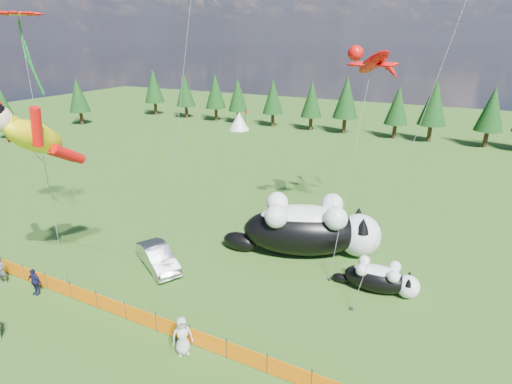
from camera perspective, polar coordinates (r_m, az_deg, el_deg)
ground at (r=23.82m, az=-11.09°, el=-14.03°), size 160.00×160.00×0.00m
safety_fence at (r=21.74m, az=-16.14°, el=-16.76°), size 22.06×0.06×1.10m
tree_line at (r=62.13m, az=14.90°, el=11.50°), size 90.00×4.00×8.00m
festival_tents at (r=56.44m, az=24.52°, el=6.71°), size 50.00×3.20×2.80m
cat_large at (r=26.79m, az=7.72°, el=-5.10°), size 10.16×6.43×3.83m
cat_small at (r=24.24m, az=17.35°, el=-11.63°), size 4.88×1.97×1.76m
car at (r=26.11m, az=-13.83°, el=-9.06°), size 4.46×3.49×1.42m
spectator_a at (r=28.06m, az=-32.65°, el=-9.42°), size 0.75×0.63×1.76m
spectator_c at (r=26.07m, az=-29.09°, el=-11.13°), size 0.99×0.56×1.62m
spectator_e at (r=19.49m, az=-10.49°, el=-19.53°), size 1.10×1.09×1.92m
superhero_kite at (r=23.27m, az=-28.97°, el=6.87°), size 6.09×7.32×11.69m
gecko_kite at (r=28.83m, az=16.38°, el=17.31°), size 6.09×11.66×14.42m
flower_kite at (r=27.41m, az=-30.85°, el=20.66°), size 5.17×4.34×15.36m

